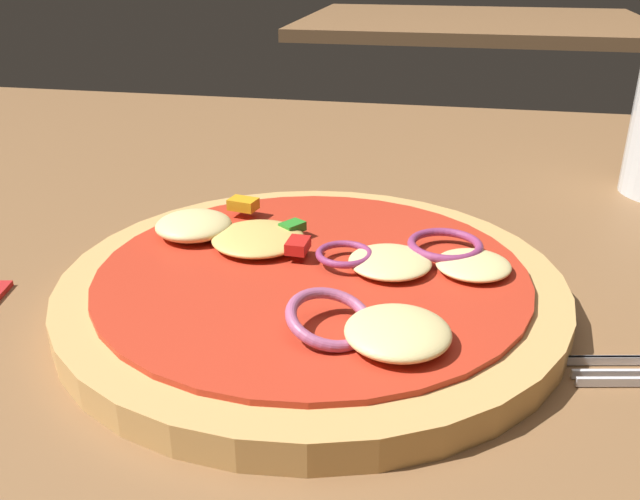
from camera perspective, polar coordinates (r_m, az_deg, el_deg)
dining_table at (r=0.34m, az=-8.98°, el=-7.95°), size 1.16×1.00×0.03m
pizza at (r=0.35m, az=-0.58°, el=-2.86°), size 0.25×0.25×0.03m
background_table at (r=1.76m, az=12.76°, el=18.02°), size 0.80×0.63×0.03m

